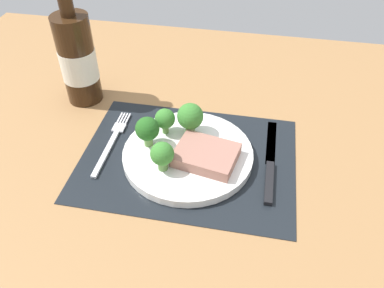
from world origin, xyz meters
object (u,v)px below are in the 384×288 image
object	(u,v)px
steak	(206,155)
fork	(112,142)
wine_bottle	(78,59)
plate	(188,155)
knife	(270,165)

from	to	relation	value
steak	fork	size ratio (longest dim) A/B	0.57
steak	wine_bottle	world-z (taller)	wine_bottle
plate	fork	distance (cm)	15.75
wine_bottle	fork	bearing A→B (deg)	-51.36
fork	wine_bottle	size ratio (longest dim) A/B	0.70
plate	steak	size ratio (longest dim) A/B	2.23
fork	wine_bottle	distance (cm)	20.18
wine_bottle	plate	bearing A→B (deg)	-29.76
plate	steak	bearing A→B (deg)	-21.94
plate	wine_bottle	xyz separation A→B (cm)	(-26.78, 15.31, 8.98)
plate	wine_bottle	distance (cm)	32.13
plate	knife	world-z (taller)	plate
fork	knife	world-z (taller)	knife
plate	steak	world-z (taller)	steak
plate	steak	distance (cm)	4.37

